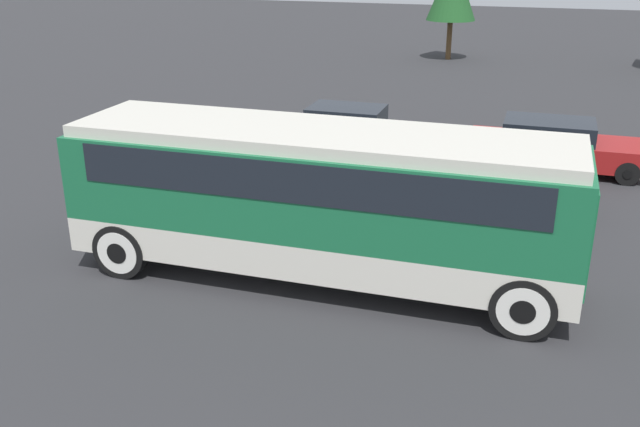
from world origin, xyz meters
TOP-DOWN VIEW (x-y plane):
  - ground_plane at (0.00, 0.00)m, footprint 120.00×120.00m
  - tour_bus at (0.10, -0.00)m, footprint 9.56×2.61m
  - parked_car_near at (2.27, 5.16)m, footprint 4.69×1.96m
  - parked_car_mid at (4.21, 8.66)m, footprint 4.77×1.94m
  - parked_car_far at (-1.80, 8.76)m, footprint 4.38×1.85m

SIDE VIEW (x-z plane):
  - ground_plane at x=0.00m, z-range 0.00..0.00m
  - parked_car_far at x=-1.80m, z-range -0.01..1.37m
  - parked_car_mid at x=4.21m, z-range 0.00..1.42m
  - parked_car_near at x=2.27m, z-range -0.01..1.49m
  - tour_bus at x=0.10m, z-range 0.31..3.29m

